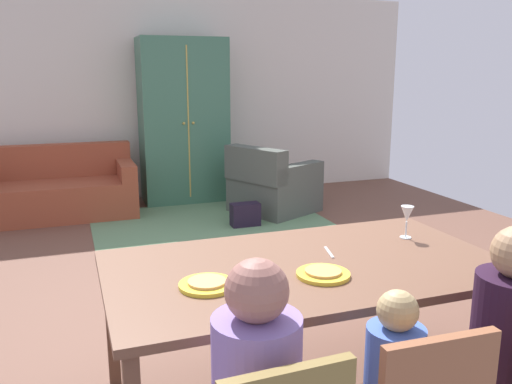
{
  "coord_description": "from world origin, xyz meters",
  "views": [
    {
      "loc": [
        -1.35,
        -3.38,
        1.69
      ],
      "look_at": [
        -0.11,
        0.06,
        0.85
      ],
      "focal_mm": 37.28,
      "sensor_mm": 36.0,
      "label": 1
    }
  ],
  "objects_px": {
    "armoire": "(184,121)",
    "handbag": "(245,215)",
    "person_woman": "(499,363)",
    "armchair": "(272,186)",
    "plate_near_child": "(323,274)",
    "dining_table": "(306,275)",
    "plate_near_man": "(207,285)",
    "couch": "(52,191)",
    "wine_glass": "(407,215)"
  },
  "relations": [
    {
      "from": "couch",
      "to": "handbag",
      "type": "bearing_deg",
      "value": -29.94
    },
    {
      "from": "plate_near_man",
      "to": "handbag",
      "type": "height_order",
      "value": "plate_near_man"
    },
    {
      "from": "person_woman",
      "to": "armchair",
      "type": "height_order",
      "value": "person_woman"
    },
    {
      "from": "couch",
      "to": "armchair",
      "type": "xyz_separation_m",
      "value": [
        2.51,
        -0.68,
        0.02
      ]
    },
    {
      "from": "dining_table",
      "to": "person_woman",
      "type": "bearing_deg",
      "value": -53.65
    },
    {
      "from": "plate_near_child",
      "to": "couch",
      "type": "distance_m",
      "value": 4.69
    },
    {
      "from": "armoire",
      "to": "handbag",
      "type": "relative_size",
      "value": 6.56
    },
    {
      "from": "person_woman",
      "to": "armchair",
      "type": "bearing_deg",
      "value": 80.84
    },
    {
      "from": "plate_near_child",
      "to": "wine_glass",
      "type": "xyz_separation_m",
      "value": [
        0.7,
        0.36,
        0.12
      ]
    },
    {
      "from": "armchair",
      "to": "handbag",
      "type": "xyz_separation_m",
      "value": [
        -0.5,
        -0.48,
        -0.19
      ]
    },
    {
      "from": "armchair",
      "to": "armoire",
      "type": "relative_size",
      "value": 0.55
    },
    {
      "from": "armoire",
      "to": "wine_glass",
      "type": "bearing_deg",
      "value": -85.82
    },
    {
      "from": "armchair",
      "to": "dining_table",
      "type": "bearing_deg",
      "value": -108.87
    },
    {
      "from": "couch",
      "to": "armoire",
      "type": "xyz_separation_m",
      "value": [
        1.66,
        0.28,
        0.75
      ]
    },
    {
      "from": "armoire",
      "to": "handbag",
      "type": "bearing_deg",
      "value": -76.13
    },
    {
      "from": "couch",
      "to": "handbag",
      "type": "relative_size",
      "value": 5.9
    },
    {
      "from": "handbag",
      "to": "person_woman",
      "type": "bearing_deg",
      "value": -92.95
    },
    {
      "from": "plate_near_child",
      "to": "handbag",
      "type": "relative_size",
      "value": 0.78
    },
    {
      "from": "plate_near_child",
      "to": "handbag",
      "type": "xyz_separation_m",
      "value": [
        0.74,
        3.33,
        -0.64
      ]
    },
    {
      "from": "plate_near_child",
      "to": "person_woman",
      "type": "height_order",
      "value": "person_woman"
    },
    {
      "from": "plate_near_man",
      "to": "plate_near_child",
      "type": "relative_size",
      "value": 1.0
    },
    {
      "from": "person_woman",
      "to": "handbag",
      "type": "bearing_deg",
      "value": 87.05
    },
    {
      "from": "wine_glass",
      "to": "armchair",
      "type": "xyz_separation_m",
      "value": [
        0.54,
        3.44,
        -0.57
      ]
    },
    {
      "from": "dining_table",
      "to": "person_woman",
      "type": "height_order",
      "value": "person_woman"
    },
    {
      "from": "plate_near_child",
      "to": "person_woman",
      "type": "distance_m",
      "value": 0.81
    },
    {
      "from": "dining_table",
      "to": "couch",
      "type": "height_order",
      "value": "couch"
    },
    {
      "from": "plate_near_man",
      "to": "couch",
      "type": "distance_m",
      "value": 4.51
    },
    {
      "from": "couch",
      "to": "armchair",
      "type": "height_order",
      "value": "same"
    },
    {
      "from": "dining_table",
      "to": "person_woman",
      "type": "xyz_separation_m",
      "value": [
        0.54,
        -0.73,
        -0.19
      ]
    },
    {
      "from": "wine_glass",
      "to": "couch",
      "type": "bearing_deg",
      "value": 115.62
    },
    {
      "from": "person_woman",
      "to": "armchair",
      "type": "distance_m",
      "value": 4.41
    },
    {
      "from": "armoire",
      "to": "handbag",
      "type": "xyz_separation_m",
      "value": [
        0.36,
        -1.44,
        -0.92
      ]
    },
    {
      "from": "dining_table",
      "to": "handbag",
      "type": "xyz_separation_m",
      "value": [
        0.74,
        3.15,
        -0.57
      ]
    },
    {
      "from": "wine_glass",
      "to": "person_woman",
      "type": "height_order",
      "value": "person_woman"
    },
    {
      "from": "person_woman",
      "to": "wine_glass",
      "type": "bearing_deg",
      "value": 79.63
    },
    {
      "from": "dining_table",
      "to": "armoire",
      "type": "relative_size",
      "value": 0.93
    },
    {
      "from": "plate_near_man",
      "to": "person_woman",
      "type": "bearing_deg",
      "value": -29.57
    },
    {
      "from": "plate_near_man",
      "to": "armoire",
      "type": "bearing_deg",
      "value": 78.97
    },
    {
      "from": "dining_table",
      "to": "wine_glass",
      "type": "relative_size",
      "value": 10.49
    },
    {
      "from": "dining_table",
      "to": "armchair",
      "type": "xyz_separation_m",
      "value": [
        1.24,
        3.62,
        -0.38
      ]
    },
    {
      "from": "plate_near_man",
      "to": "couch",
      "type": "relative_size",
      "value": 0.13
    },
    {
      "from": "plate_near_child",
      "to": "dining_table",
      "type": "bearing_deg",
      "value": 90.0
    },
    {
      "from": "couch",
      "to": "armchair",
      "type": "relative_size",
      "value": 1.65
    },
    {
      "from": "dining_table",
      "to": "plate_near_man",
      "type": "height_order",
      "value": "plate_near_man"
    },
    {
      "from": "person_woman",
      "to": "armchair",
      "type": "xyz_separation_m",
      "value": [
        0.7,
        4.35,
        -0.19
      ]
    },
    {
      "from": "dining_table",
      "to": "couch",
      "type": "relative_size",
      "value": 1.03
    },
    {
      "from": "armchair",
      "to": "armoire",
      "type": "height_order",
      "value": "armoire"
    },
    {
      "from": "person_woman",
      "to": "plate_near_child",
      "type": "bearing_deg",
      "value": 134.34
    },
    {
      "from": "couch",
      "to": "handbag",
      "type": "distance_m",
      "value": 2.33
    },
    {
      "from": "plate_near_man",
      "to": "plate_near_child",
      "type": "height_order",
      "value": "same"
    }
  ]
}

